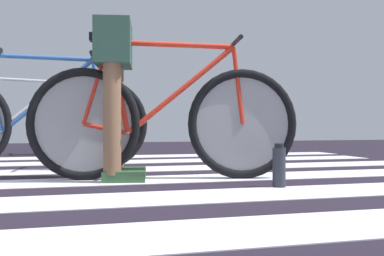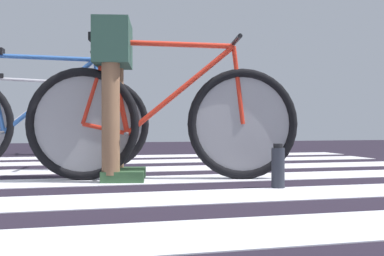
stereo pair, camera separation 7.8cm
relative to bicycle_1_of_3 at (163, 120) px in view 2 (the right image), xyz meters
name	(u,v)px [view 2 (the right image)]	position (x,y,z in m)	size (l,w,h in m)	color
ground	(153,187)	(-0.11, -0.26, -0.40)	(18.00, 14.00, 0.02)	black
crosswalk_markings	(144,180)	(-0.12, -0.01, -0.38)	(5.38, 5.00, 0.00)	silver
bicycle_1_of_3	(163,120)	(0.00, 0.00, 0.00)	(1.72, 0.55, 0.93)	black
cyclist_1_of_3	(114,78)	(-0.31, 0.06, 0.27)	(0.38, 0.45, 1.01)	brown
bicycle_2_of_3	(34,121)	(-0.84, 0.83, 0.00)	(1.73, 0.52, 0.93)	black
bicycle_3_of_3	(25,122)	(-1.08, 2.80, 0.00)	(1.73, 0.52, 0.93)	black
water_bottle	(278,167)	(0.54, -0.55, -0.27)	(0.07, 0.07, 0.25)	#23262F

